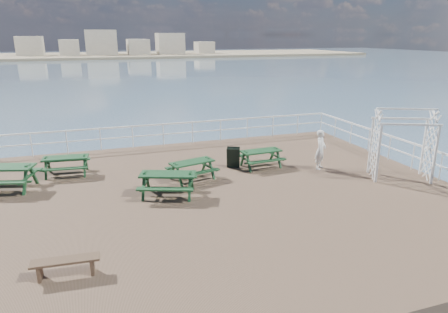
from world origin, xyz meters
The scene contains 12 objects.
ground centered at (0.00, 0.00, -0.15)m, with size 18.00×14.00×0.30m, color brown.
sea_backdrop centered at (12.54, 134.07, -0.51)m, with size 300.00×300.00×9.20m.
railing centered at (-0.07, 2.57, 0.87)m, with size 17.77×13.76×1.10m.
picnic_table_a centered at (-6.31, 2.78, 0.62)m, with size 2.37×2.11×0.97m.
picnic_table_b centered at (-4.35, 3.76, 0.52)m, with size 1.81×1.52×0.82m.
picnic_table_c centered at (3.18, 2.23, 0.51)m, with size 1.73×1.43×0.80m.
picnic_table_d centered at (-1.02, 0.42, 0.57)m, with size 2.23×2.02×0.89m.
picnic_table_e centered at (0.14, 1.70, 0.51)m, with size 1.92×1.69×0.80m.
flat_bench_far centered at (-4.10, -3.54, 0.32)m, with size 1.50×0.46×0.43m.
trellis_arbor centered at (7.60, -0.67, 1.19)m, with size 2.43×1.92×2.68m.
sandwich_board centered at (2.06, 2.49, 0.42)m, with size 0.63×0.56×0.86m.
person centered at (5.35, 1.26, 0.80)m, with size 0.59×0.38×1.61m, color silver.
Camera 1 is at (-3.24, -12.08, 5.21)m, focal length 32.00 mm.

